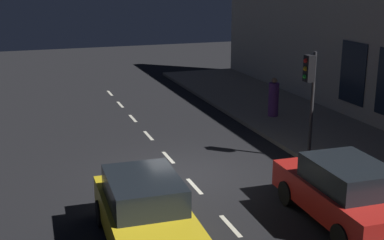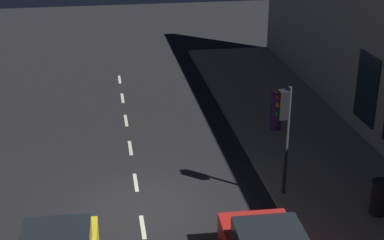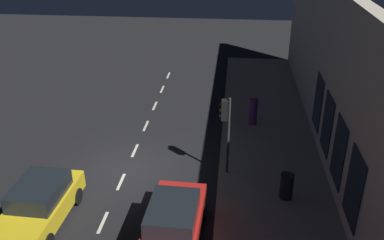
{
  "view_description": "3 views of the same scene",
  "coord_description": "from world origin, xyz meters",
  "px_view_note": "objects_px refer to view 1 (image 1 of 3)",
  "views": [
    {
      "loc": [
        -4.65,
        -14.05,
        5.84
      ],
      "look_at": [
        0.49,
        0.61,
        1.51
      ],
      "focal_mm": 48.57,
      "sensor_mm": 36.0,
      "label": 1
    },
    {
      "loc": [
        -0.9,
        -14.79,
        8.96
      ],
      "look_at": [
        1.99,
        2.65,
        1.59
      ],
      "focal_mm": 54.37,
      "sensor_mm": 36.0,
      "label": 2
    },
    {
      "loc": [
        4.42,
        -15.33,
        9.97
      ],
      "look_at": [
        2.68,
        1.76,
        1.65
      ],
      "focal_mm": 39.73,
      "sensor_mm": 36.0,
      "label": 3
    }
  ],
  "objects_px": {
    "parked_car_1": "(344,192)",
    "pedestrian_0": "(274,99)",
    "traffic_light": "(310,80)",
    "parked_car_0": "(145,212)"
  },
  "relations": [
    {
      "from": "parked_car_1",
      "to": "pedestrian_0",
      "type": "bearing_deg",
      "value": 74.19
    },
    {
      "from": "traffic_light",
      "to": "parked_car_1",
      "type": "relative_size",
      "value": 0.82
    },
    {
      "from": "parked_car_0",
      "to": "pedestrian_0",
      "type": "bearing_deg",
      "value": -130.06
    },
    {
      "from": "parked_car_0",
      "to": "parked_car_1",
      "type": "bearing_deg",
      "value": 176.13
    },
    {
      "from": "parked_car_0",
      "to": "parked_car_1",
      "type": "height_order",
      "value": "same"
    },
    {
      "from": "traffic_light",
      "to": "parked_car_0",
      "type": "xyz_separation_m",
      "value": [
        -6.36,
        -3.74,
        -1.85
      ]
    },
    {
      "from": "parked_car_0",
      "to": "pedestrian_0",
      "type": "height_order",
      "value": "pedestrian_0"
    },
    {
      "from": "traffic_light",
      "to": "parked_car_1",
      "type": "xyz_separation_m",
      "value": [
        -1.53,
        -4.24,
        -1.85
      ]
    },
    {
      "from": "traffic_light",
      "to": "pedestrian_0",
      "type": "bearing_deg",
      "value": 74.4
    },
    {
      "from": "parked_car_1",
      "to": "pedestrian_0",
      "type": "distance_m",
      "value": 9.47
    }
  ]
}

